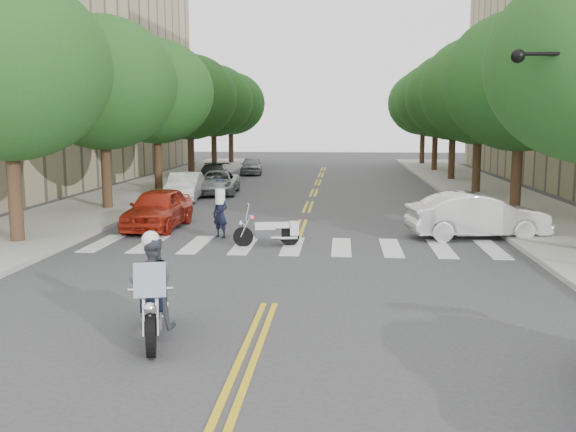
# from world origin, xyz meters

# --- Properties ---
(ground) EXTENTS (140.00, 140.00, 0.00)m
(ground) POSITION_xyz_m (0.00, 0.00, 0.00)
(ground) COLOR #38383A
(ground) RESTS_ON ground
(sidewalk_left) EXTENTS (5.00, 60.00, 0.15)m
(sidewalk_left) POSITION_xyz_m (-9.50, 22.00, 0.07)
(sidewalk_left) COLOR #9E9991
(sidewalk_left) RESTS_ON ground
(sidewalk_right) EXTENTS (5.00, 60.00, 0.15)m
(sidewalk_right) POSITION_xyz_m (9.50, 22.00, 0.07)
(sidewalk_right) COLOR #9E9991
(sidewalk_right) RESTS_ON ground
(tree_l_0) EXTENTS (6.40, 6.40, 8.45)m
(tree_l_0) POSITION_xyz_m (-8.80, 6.00, 5.55)
(tree_l_0) COLOR #382316
(tree_l_0) RESTS_ON ground
(tree_l_1) EXTENTS (6.40, 6.40, 8.45)m
(tree_l_1) POSITION_xyz_m (-8.80, 14.00, 5.55)
(tree_l_1) COLOR #382316
(tree_l_1) RESTS_ON ground
(tree_l_2) EXTENTS (6.40, 6.40, 8.45)m
(tree_l_2) POSITION_xyz_m (-8.80, 22.00, 5.55)
(tree_l_2) COLOR #382316
(tree_l_2) RESTS_ON ground
(tree_l_3) EXTENTS (6.40, 6.40, 8.45)m
(tree_l_3) POSITION_xyz_m (-8.80, 30.00, 5.55)
(tree_l_3) COLOR #382316
(tree_l_3) RESTS_ON ground
(tree_l_4) EXTENTS (6.40, 6.40, 8.45)m
(tree_l_4) POSITION_xyz_m (-8.80, 38.00, 5.55)
(tree_l_4) COLOR #382316
(tree_l_4) RESTS_ON ground
(tree_l_5) EXTENTS (6.40, 6.40, 8.45)m
(tree_l_5) POSITION_xyz_m (-8.80, 46.00, 5.55)
(tree_l_5) COLOR #382316
(tree_l_5) RESTS_ON ground
(tree_r_1) EXTENTS (6.40, 6.40, 8.45)m
(tree_r_1) POSITION_xyz_m (8.80, 14.00, 5.55)
(tree_r_1) COLOR #382316
(tree_r_1) RESTS_ON ground
(tree_r_2) EXTENTS (6.40, 6.40, 8.45)m
(tree_r_2) POSITION_xyz_m (8.80, 22.00, 5.55)
(tree_r_2) COLOR #382316
(tree_r_2) RESTS_ON ground
(tree_r_3) EXTENTS (6.40, 6.40, 8.45)m
(tree_r_3) POSITION_xyz_m (8.80, 30.00, 5.55)
(tree_r_3) COLOR #382316
(tree_r_3) RESTS_ON ground
(tree_r_4) EXTENTS (6.40, 6.40, 8.45)m
(tree_r_4) POSITION_xyz_m (8.80, 38.00, 5.55)
(tree_r_4) COLOR #382316
(tree_r_4) RESTS_ON ground
(tree_r_5) EXTENTS (6.40, 6.40, 8.45)m
(tree_r_5) POSITION_xyz_m (8.80, 46.00, 5.55)
(tree_r_5) COLOR #382316
(tree_r_5) RESTS_ON ground
(motorcycle_police) EXTENTS (0.99, 2.42, 2.00)m
(motorcycle_police) POSITION_xyz_m (-1.87, -2.35, 0.89)
(motorcycle_police) COLOR black
(motorcycle_police) RESTS_ON ground
(motorcycle_parked) EXTENTS (2.09, 0.79, 1.36)m
(motorcycle_parked) POSITION_xyz_m (-0.65, 6.54, 0.47)
(motorcycle_parked) COLOR black
(motorcycle_parked) RESTS_ON ground
(officer_standing) EXTENTS (0.70, 0.62, 1.61)m
(officer_standing) POSITION_xyz_m (-2.56, 7.86, 0.80)
(officer_standing) COLOR black
(officer_standing) RESTS_ON ground
(convertible) EXTENTS (4.89, 2.40, 1.54)m
(convertible) POSITION_xyz_m (6.13, 8.50, 0.77)
(convertible) COLOR silver
(convertible) RESTS_ON ground
(parked_car_a) EXTENTS (1.90, 4.45, 1.50)m
(parked_car_a) POSITION_xyz_m (-5.20, 9.50, 0.75)
(parked_car_a) COLOR #A32111
(parked_car_a) RESTS_ON ground
(parked_car_b) EXTENTS (1.85, 4.34, 1.39)m
(parked_car_b) POSITION_xyz_m (-6.30, 18.00, 0.70)
(parked_car_b) COLOR white
(parked_car_b) RESTS_ON ground
(parked_car_c) EXTENTS (2.42, 4.71, 1.27)m
(parked_car_c) POSITION_xyz_m (-5.20, 20.90, 0.63)
(parked_car_c) COLOR #93979A
(parked_car_c) RESTS_ON ground
(parked_car_d) EXTENTS (2.30, 4.77, 1.34)m
(parked_car_d) POSITION_xyz_m (-6.30, 25.23, 0.67)
(parked_car_d) COLOR black
(parked_car_d) RESTS_ON ground
(parked_car_e) EXTENTS (1.90, 3.97, 1.31)m
(parked_car_e) POSITION_xyz_m (-5.20, 34.00, 0.65)
(parked_car_e) COLOR gray
(parked_car_e) RESTS_ON ground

